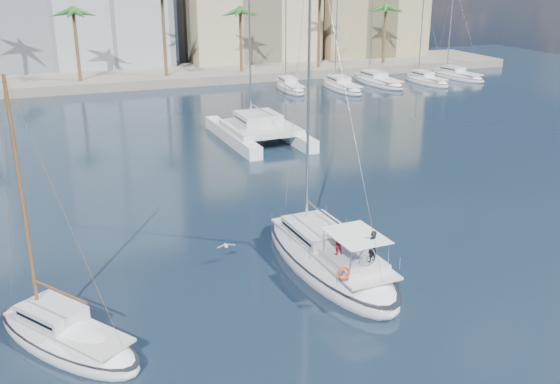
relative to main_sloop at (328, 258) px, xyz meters
name	(u,v)px	position (x,y,z in m)	size (l,w,h in m)	color
ground	(271,266)	(-2.74, 1.25, -0.55)	(160.00, 160.00, 0.00)	black
quay	(119,78)	(-2.74, 62.25, 0.05)	(120.00, 14.00, 1.20)	gray
building_beige	(248,2)	(19.26, 71.25, 9.45)	(20.00, 14.00, 20.00)	#C0B089
building_tan_right	(365,7)	(39.26, 69.25, 8.45)	(18.00, 12.00, 18.00)	tan
palm_centre	(117,7)	(-2.74, 58.25, 9.74)	(3.60, 3.60, 12.30)	brown
palm_right	(353,3)	(31.26, 58.25, 9.74)	(3.60, 3.60, 12.30)	brown
main_sloop	(328,258)	(0.00, 0.00, 0.00)	(4.57, 12.52, 18.30)	white
small_sloop	(66,337)	(-13.35, -2.69, -0.12)	(6.87, 8.30, 11.91)	white
catamaran	(259,128)	(5.23, 26.06, 0.62)	(6.73, 12.93, 18.50)	white
seagull	(226,246)	(-4.89, 2.35, 0.52)	(1.01, 0.43, 0.19)	silver
moored_yacht_a	(290,90)	(17.26, 48.25, -0.55)	(2.72, 9.35, 11.90)	white
moored_yacht_b	(342,90)	(23.76, 46.25, -0.55)	(3.14, 10.78, 13.72)	white
moored_yacht_c	(378,84)	(30.26, 48.25, -0.55)	(3.55, 12.21, 15.54)	white
moored_yacht_d	(426,83)	(36.76, 46.25, -0.55)	(2.72, 9.35, 11.90)	white
moored_yacht_e	(457,78)	(43.26, 48.25, -0.55)	(3.14, 10.78, 13.72)	white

